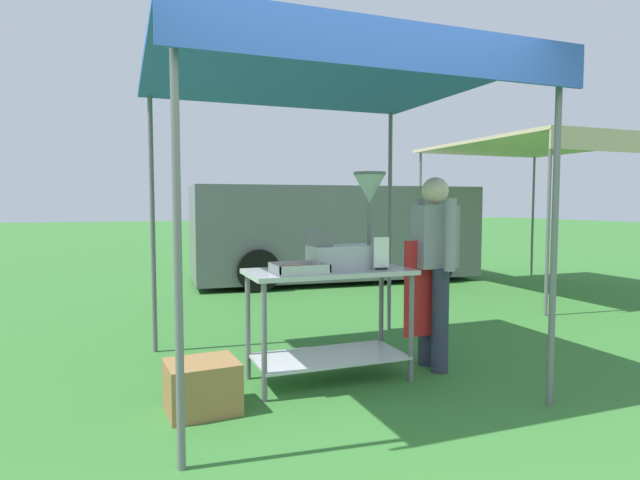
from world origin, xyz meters
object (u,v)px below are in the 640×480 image
donut_fryer (351,232)px  van_grey (332,232)px  vendor (433,262)px  menu_sign (381,256)px  neighbour_tent (543,148)px  supply_crate (202,386)px  donut_cart (329,302)px  stall_canopy (325,82)px  donut_tray (299,270)px

donut_fryer → van_grey: size_ratio=0.15×
vendor → menu_sign: bearing=-167.3°
vendor → neighbour_tent: neighbour_tent is taller
donut_fryer → neighbour_tent: neighbour_tent is taller
supply_crate → neighbour_tent: 6.74m
donut_cart → supply_crate: 1.15m
menu_sign → neighbour_tent: neighbour_tent is taller
supply_crate → neighbour_tent: size_ratio=0.15×
donut_cart → van_grey: van_grey is taller
van_grey → stall_canopy: bearing=-112.6°
stall_canopy → donut_tray: bearing=-144.0°
donut_fryer → stall_canopy: bearing=168.2°
stall_canopy → neighbour_tent: 5.34m
donut_cart → vendor: size_ratio=0.79×
donut_cart → menu_sign: (0.38, -0.15, 0.37)m
supply_crate → van_grey: van_grey is taller
van_grey → menu_sign: bearing=-108.0°
donut_tray → supply_crate: bearing=-167.6°
stall_canopy → supply_crate: stall_canopy is taller
donut_cart → supply_crate: donut_cart is taller
vendor → stall_canopy: bearing=172.2°
van_grey → donut_tray: bearing=-114.5°
donut_cart → menu_sign: 0.55m
supply_crate → stall_canopy: bearing=19.9°
menu_sign → supply_crate: (-1.40, -0.12, -0.82)m
donut_fryer → vendor: (0.72, -0.08, -0.26)m
donut_tray → menu_sign: menu_sign is taller
donut_cart → neighbour_tent: (4.66, 2.70, 1.63)m
supply_crate → van_grey: (3.10, 5.36, 0.71)m
donut_tray → donut_cart: bearing=21.1°
donut_cart → neighbour_tent: size_ratio=0.40×
donut_tray → vendor: size_ratio=0.24×
menu_sign → van_grey: van_grey is taller
vendor → supply_crate: size_ratio=3.28×
stall_canopy → menu_sign: 1.42m
vendor → donut_tray: bearing=-176.2°
menu_sign → van_grey: size_ratio=0.05×
donut_fryer → van_grey: bearing=69.6°
stall_canopy → van_grey: bearing=67.4°
stall_canopy → supply_crate: bearing=-160.1°
vendor → van_grey: 5.25m
donut_cart → donut_tray: bearing=-158.9°
menu_sign → van_grey: 5.51m
menu_sign → supply_crate: bearing=-175.1°
vendor → van_grey: bearing=77.3°
van_grey → supply_crate: bearing=-120.1°
donut_fryer → donut_cart: bearing=-165.3°
menu_sign → vendor: size_ratio=0.16×
donut_fryer → menu_sign: 0.32m
donut_tray → menu_sign: bearing=-3.7°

